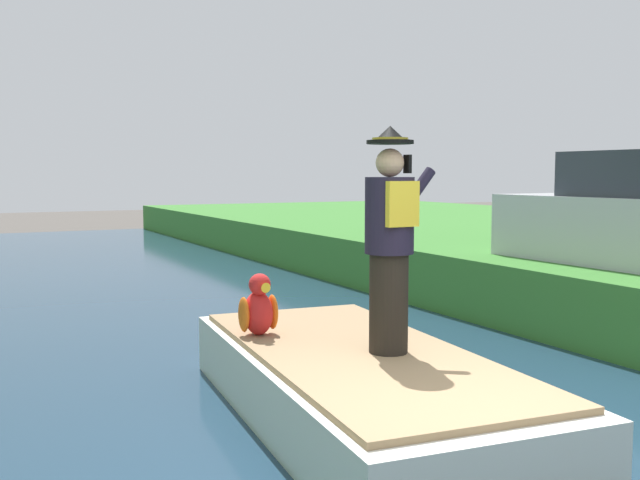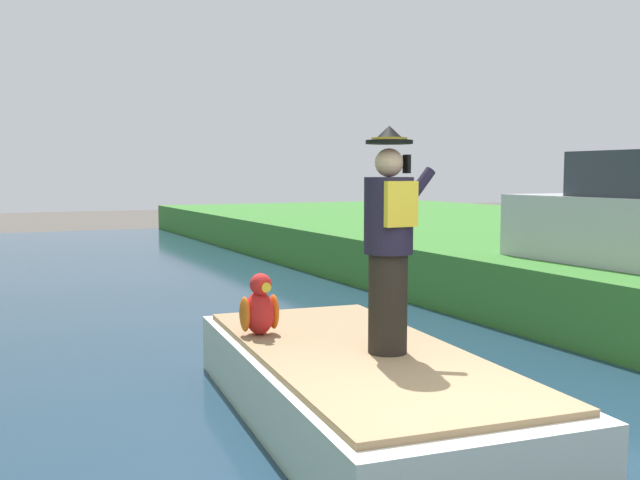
% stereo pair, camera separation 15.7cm
% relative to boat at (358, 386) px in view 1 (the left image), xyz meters
% --- Properties ---
extents(boat, '(2.19, 4.35, 0.61)m').
position_rel_boat_xyz_m(boat, '(0.00, 0.00, 0.00)').
color(boat, silver).
rests_on(boat, canal_water).
extents(person_pirate, '(0.61, 0.42, 1.85)m').
position_rel_boat_xyz_m(person_pirate, '(0.18, -0.20, 1.23)').
color(person_pirate, black).
rests_on(person_pirate, boat).
extents(parrot_plush, '(0.36, 0.35, 0.57)m').
position_rel_boat_xyz_m(parrot_plush, '(-0.54, 0.89, 0.55)').
color(parrot_plush, red).
rests_on(parrot_plush, boat).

